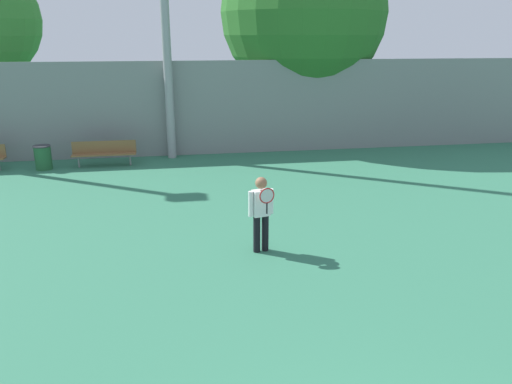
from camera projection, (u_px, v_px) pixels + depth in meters
The scene contains 5 objects.
tennis_player at pixel (261, 210), 9.89m from camera, with size 0.53×0.46×1.56m.
bench_courtside_near at pixel (104, 151), 16.66m from camera, with size 2.09×0.40×0.83m.
trash_bin at pixel (43, 157), 16.23m from camera, with size 0.55×0.55×0.79m.
back_fence at pixel (223, 108), 18.05m from camera, with size 31.05×0.06×3.35m.
tree_green_tall at pixel (303, 13), 19.74m from camera, with size 6.59×6.59×8.35m.
Camera 1 is at (-1.89, -2.34, 4.20)m, focal length 35.00 mm.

